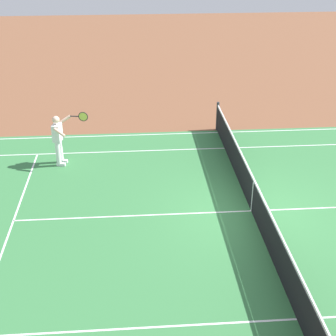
# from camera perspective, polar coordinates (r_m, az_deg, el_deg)

# --- Properties ---
(ground_plane) EXTENTS (60.00, 60.00, 0.00)m
(ground_plane) POSITION_cam_1_polar(r_m,az_deg,el_deg) (13.96, 9.46, -4.83)
(ground_plane) COLOR brown
(court_slab) EXTENTS (24.20, 11.40, 0.00)m
(court_slab) POSITION_cam_1_polar(r_m,az_deg,el_deg) (13.95, 9.46, -4.83)
(court_slab) COLOR #387A42
(court_slab) RESTS_ON ground_plane
(court_line_markings) EXTENTS (23.85, 11.05, 0.01)m
(court_line_markings) POSITION_cam_1_polar(r_m,az_deg,el_deg) (13.95, 9.46, -4.82)
(court_line_markings) COLOR white
(court_line_markings) RESTS_ON ground_plane
(tennis_net) EXTENTS (0.10, 11.70, 1.08)m
(tennis_net) POSITION_cam_1_polar(r_m,az_deg,el_deg) (13.71, 9.61, -3.09)
(tennis_net) COLOR #2D2D33
(tennis_net) RESTS_ON ground_plane
(tennis_player_near) EXTENTS (1.14, 0.76, 1.70)m
(tennis_player_near) POSITION_cam_1_polar(r_m,az_deg,el_deg) (16.27, -12.28, 3.40)
(tennis_player_near) COLOR white
(tennis_player_near) RESTS_ON ground_plane
(tennis_ball) EXTENTS (0.07, 0.07, 0.07)m
(tennis_ball) POSITION_cam_1_polar(r_m,az_deg,el_deg) (15.92, 7.67, -0.31)
(tennis_ball) COLOR #CCE01E
(tennis_ball) RESTS_ON ground_plane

